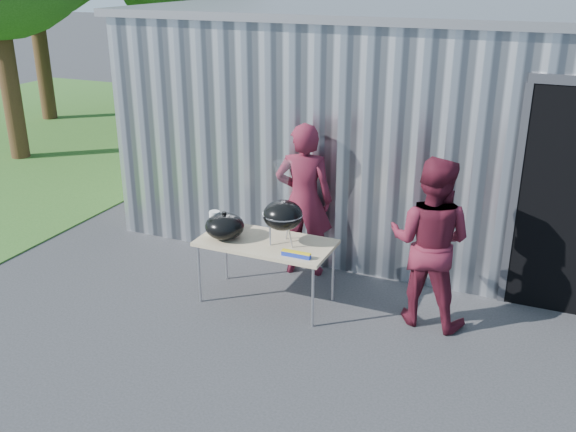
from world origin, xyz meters
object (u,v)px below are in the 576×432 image
at_px(folding_table, 266,245).
at_px(person_cook, 304,200).
at_px(kettle_grill, 283,208).
at_px(person_bystander, 430,242).

height_order(folding_table, person_cook, person_cook).
distance_m(folding_table, kettle_grill, 0.50).
height_order(folding_table, kettle_grill, kettle_grill).
relative_size(kettle_grill, person_bystander, 0.51).
relative_size(person_cook, person_bystander, 1.04).
xyz_separation_m(kettle_grill, person_cook, (-0.10, 0.87, -0.21)).
bearing_deg(kettle_grill, person_cook, 96.84).
bearing_deg(person_bystander, person_cook, -14.75).
bearing_deg(person_cook, kettle_grill, 82.94).
distance_m(folding_table, person_bystander, 1.79).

